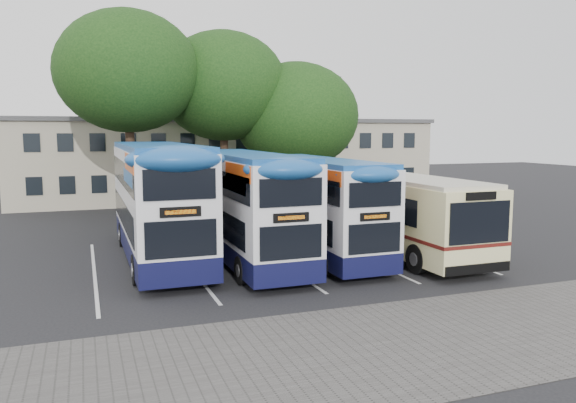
{
  "coord_description": "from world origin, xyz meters",
  "views": [
    {
      "loc": [
        -10.98,
        -16.59,
        5.22
      ],
      "look_at": [
        -3.08,
        5.0,
        2.34
      ],
      "focal_mm": 35.0,
      "sensor_mm": 36.0,
      "label": 1
    }
  ],
  "objects_px": {
    "bus_dd_left": "(157,196)",
    "bus_dd_mid": "(245,202)",
    "tree_right": "(296,116)",
    "bus_dd_right": "(317,203)",
    "bus_single": "(393,208)",
    "tree_left": "(128,72)",
    "lamp_post": "(335,133)",
    "tree_mid": "(223,86)"
  },
  "relations": [
    {
      "from": "tree_right",
      "to": "bus_single",
      "type": "height_order",
      "value": "tree_right"
    },
    {
      "from": "tree_left",
      "to": "bus_single",
      "type": "xyz_separation_m",
      "value": [
        10.1,
        -12.05,
        -6.65
      ]
    },
    {
      "from": "tree_mid",
      "to": "bus_dd_mid",
      "type": "height_order",
      "value": "tree_mid"
    },
    {
      "from": "bus_dd_mid",
      "to": "bus_dd_right",
      "type": "relative_size",
      "value": 1.07
    },
    {
      "from": "tree_left",
      "to": "bus_dd_left",
      "type": "distance_m",
      "value": 11.83
    },
    {
      "from": "bus_dd_right",
      "to": "bus_single",
      "type": "xyz_separation_m",
      "value": [
        3.51,
        -0.24,
        -0.36
      ]
    },
    {
      "from": "lamp_post",
      "to": "tree_left",
      "type": "relative_size",
      "value": 0.76
    },
    {
      "from": "bus_dd_mid",
      "to": "tree_mid",
      "type": "bearing_deg",
      "value": 79.89
    },
    {
      "from": "bus_dd_left",
      "to": "lamp_post",
      "type": "bearing_deg",
      "value": 43.6
    },
    {
      "from": "bus_dd_right",
      "to": "bus_dd_mid",
      "type": "bearing_deg",
      "value": 177.49
    },
    {
      "from": "tree_right",
      "to": "tree_left",
      "type": "bearing_deg",
      "value": -173.96
    },
    {
      "from": "tree_left",
      "to": "tree_right",
      "type": "bearing_deg",
      "value": 6.04
    },
    {
      "from": "lamp_post",
      "to": "tree_mid",
      "type": "distance_m",
      "value": 9.21
    },
    {
      "from": "lamp_post",
      "to": "tree_right",
      "type": "distance_m",
      "value": 4.56
    },
    {
      "from": "bus_dd_left",
      "to": "bus_dd_mid",
      "type": "xyz_separation_m",
      "value": [
        3.29,
        -1.44,
        -0.19
      ]
    },
    {
      "from": "tree_left",
      "to": "bus_dd_mid",
      "type": "relative_size",
      "value": 1.14
    },
    {
      "from": "tree_left",
      "to": "bus_dd_right",
      "type": "height_order",
      "value": "tree_left"
    },
    {
      "from": "tree_left",
      "to": "bus_dd_left",
      "type": "xyz_separation_m",
      "value": [
        0.21,
        -10.23,
        -5.95
      ]
    },
    {
      "from": "tree_left",
      "to": "tree_mid",
      "type": "bearing_deg",
      "value": 14.37
    },
    {
      "from": "bus_dd_left",
      "to": "bus_dd_mid",
      "type": "distance_m",
      "value": 3.6
    },
    {
      "from": "tree_left",
      "to": "tree_mid",
      "type": "relative_size",
      "value": 1.05
    },
    {
      "from": "tree_mid",
      "to": "bus_dd_mid",
      "type": "bearing_deg",
      "value": -100.11
    },
    {
      "from": "bus_single",
      "to": "bus_dd_mid",
      "type": "bearing_deg",
      "value": 176.71
    },
    {
      "from": "lamp_post",
      "to": "tree_right",
      "type": "xyz_separation_m",
      "value": [
        -3.85,
        -2.17,
        1.13
      ]
    },
    {
      "from": "lamp_post",
      "to": "bus_dd_right",
      "type": "height_order",
      "value": "lamp_post"
    },
    {
      "from": "tree_mid",
      "to": "bus_dd_right",
      "type": "distance_m",
      "value": 14.51
    },
    {
      "from": "tree_right",
      "to": "bus_dd_left",
      "type": "xyz_separation_m",
      "value": [
        -10.34,
        -11.34,
        -3.62
      ]
    },
    {
      "from": "tree_mid",
      "to": "bus_single",
      "type": "height_order",
      "value": "tree_mid"
    },
    {
      "from": "bus_dd_left",
      "to": "bus_dd_mid",
      "type": "height_order",
      "value": "bus_dd_left"
    },
    {
      "from": "bus_dd_right",
      "to": "bus_dd_left",
      "type": "bearing_deg",
      "value": 166.11
    },
    {
      "from": "tree_right",
      "to": "bus_dd_right",
      "type": "height_order",
      "value": "tree_right"
    },
    {
      "from": "tree_mid",
      "to": "bus_single",
      "type": "relative_size",
      "value": 1.02
    },
    {
      "from": "tree_left",
      "to": "bus_single",
      "type": "distance_m",
      "value": 17.07
    },
    {
      "from": "lamp_post",
      "to": "bus_single",
      "type": "xyz_separation_m",
      "value": [
        -4.3,
        -15.33,
        -3.19
      ]
    },
    {
      "from": "tree_mid",
      "to": "tree_left",
      "type": "bearing_deg",
      "value": -165.63
    },
    {
      "from": "lamp_post",
      "to": "bus_single",
      "type": "distance_m",
      "value": 16.24
    },
    {
      "from": "tree_left",
      "to": "bus_single",
      "type": "bearing_deg",
      "value": -50.04
    },
    {
      "from": "lamp_post",
      "to": "bus_single",
      "type": "relative_size",
      "value": 0.81
    },
    {
      "from": "tree_left",
      "to": "bus_dd_mid",
      "type": "distance_m",
      "value": 13.65
    },
    {
      "from": "lamp_post",
      "to": "bus_single",
      "type": "height_order",
      "value": "lamp_post"
    },
    {
      "from": "bus_dd_mid",
      "to": "bus_dd_right",
      "type": "distance_m",
      "value": 3.09
    },
    {
      "from": "bus_dd_right",
      "to": "tree_right",
      "type": "bearing_deg",
      "value": 72.97
    }
  ]
}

